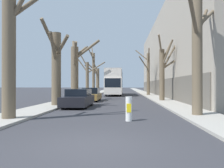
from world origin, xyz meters
TOP-DOWN VIEW (x-y plane):
  - ground_plane at (0.00, 0.00)m, footprint 300.00×300.00m
  - sidewalk_left at (-4.99, 50.00)m, footprint 2.33×120.00m
  - sidewalk_right at (4.99, 50.00)m, footprint 2.33×120.00m
  - building_facade_right at (11.15, 30.70)m, footprint 10.08×47.09m
  - street_tree_left_0 at (-4.62, 4.17)m, footprint 2.64×2.05m
  - street_tree_left_1 at (-4.60, 11.05)m, footprint 2.08×2.40m
  - street_tree_left_2 at (-4.60, 17.99)m, footprint 3.61×4.41m
  - street_tree_left_3 at (-4.50, 24.97)m, footprint 4.67×0.50m
  - street_tree_left_4 at (-4.70, 32.41)m, footprint 1.42×3.47m
  - street_tree_left_5 at (-4.93, 38.90)m, footprint 2.96×3.62m
  - street_tree_right_0 at (4.77, 5.89)m, footprint 3.10×4.17m
  - street_tree_right_1 at (4.94, 17.20)m, footprint 3.49×2.10m
  - street_tree_right_2 at (4.67, 30.00)m, footprint 2.67×5.17m
  - double_decker_bus at (-0.86, 31.26)m, footprint 2.62×11.97m
  - parked_car_0 at (-2.73, 10.77)m, footprint 1.88×4.60m
  - parked_car_1 at (-2.73, 17.23)m, footprint 1.82×4.31m
  - traffic_bollard at (1.06, 4.31)m, footprint 0.30×0.32m

SIDE VIEW (x-z plane):
  - ground_plane at x=0.00m, z-range 0.00..0.00m
  - sidewalk_left at x=-4.99m, z-range 0.00..0.12m
  - sidewalk_right at x=4.99m, z-range 0.00..0.12m
  - traffic_bollard at x=1.06m, z-range 0.00..1.15m
  - parked_car_0 at x=-2.73m, z-range -0.03..1.37m
  - parked_car_1 at x=-2.73m, z-range -0.04..1.38m
  - double_decker_bus at x=-0.86m, z-range 0.29..4.52m
  - street_tree_left_3 at x=-4.50m, z-range -0.29..6.07m
  - street_tree_left_5 at x=-4.93m, z-range 0.02..6.30m
  - street_tree_left_1 at x=-4.60m, z-range -0.07..6.52m
  - street_tree_right_1 at x=4.94m, z-range -0.16..6.69m
  - street_tree_left_0 at x=-4.62m, z-range -0.28..6.94m
  - street_tree_left_2 at x=-4.60m, z-range -0.06..7.01m
  - street_tree_right_2 at x=4.67m, z-range 0.08..7.69m
  - street_tree_right_0 at x=4.77m, z-range -0.41..8.55m
  - street_tree_left_4 at x=-4.70m, z-range -0.32..8.75m
  - building_facade_right at x=11.15m, z-range -0.01..12.77m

